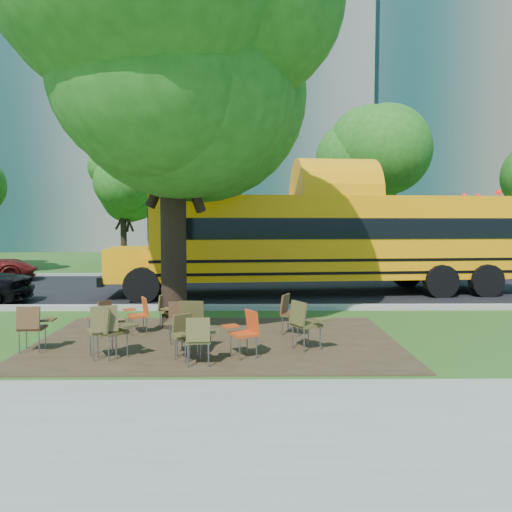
{
  "coord_description": "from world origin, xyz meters",
  "views": [
    {
      "loc": [
        1.66,
        -10.21,
        2.37
      ],
      "look_at": [
        1.81,
        4.16,
        1.37
      ],
      "focal_mm": 35.0,
      "sensor_mm": 36.0,
      "label": 1
    }
  ],
  "objects_px": {
    "school_bus": "(330,238)",
    "chair_6": "(245,329)",
    "chair_2": "(105,326)",
    "chair_9": "(139,312)",
    "chair_3": "(189,322)",
    "chair_12": "(290,310)",
    "chair_5": "(185,333)",
    "chair_1": "(110,327)",
    "chair_10": "(168,308)",
    "chair_8": "(102,314)",
    "chair_0": "(33,324)",
    "chair_4": "(200,336)",
    "chair_7": "(305,320)",
    "main_tree": "(171,51)",
    "chair_11": "(180,317)"
  },
  "relations": [
    {
      "from": "school_bus",
      "to": "chair_6",
      "type": "relative_size",
      "value": 15.64
    },
    {
      "from": "chair_2",
      "to": "chair_9",
      "type": "height_order",
      "value": "chair_2"
    },
    {
      "from": "chair_9",
      "to": "chair_3",
      "type": "bearing_deg",
      "value": -166.94
    },
    {
      "from": "chair_6",
      "to": "chair_12",
      "type": "distance_m",
      "value": 1.92
    },
    {
      "from": "chair_5",
      "to": "chair_3",
      "type": "bearing_deg",
      "value": -134.16
    },
    {
      "from": "chair_1",
      "to": "chair_10",
      "type": "relative_size",
      "value": 1.18
    },
    {
      "from": "chair_8",
      "to": "chair_12",
      "type": "relative_size",
      "value": 0.89
    },
    {
      "from": "chair_6",
      "to": "chair_9",
      "type": "bearing_deg",
      "value": 21.26
    },
    {
      "from": "chair_0",
      "to": "chair_1",
      "type": "relative_size",
      "value": 0.95
    },
    {
      "from": "chair_2",
      "to": "chair_4",
      "type": "relative_size",
      "value": 1.15
    },
    {
      "from": "chair_9",
      "to": "chair_10",
      "type": "bearing_deg",
      "value": -72.42
    },
    {
      "from": "chair_3",
      "to": "chair_4",
      "type": "relative_size",
      "value": 1.14
    },
    {
      "from": "chair_2",
      "to": "chair_7",
      "type": "height_order",
      "value": "chair_2"
    },
    {
      "from": "chair_5",
      "to": "chair_9",
      "type": "height_order",
      "value": "chair_5"
    },
    {
      "from": "chair_10",
      "to": "chair_9",
      "type": "bearing_deg",
      "value": -15.96
    },
    {
      "from": "chair_9",
      "to": "chair_0",
      "type": "bearing_deg",
      "value": 108.61
    },
    {
      "from": "chair_12",
      "to": "chair_5",
      "type": "bearing_deg",
      "value": -20.93
    },
    {
      "from": "chair_2",
      "to": "chair_8",
      "type": "xyz_separation_m",
      "value": [
        -0.55,
        1.69,
        -0.12
      ]
    },
    {
      "from": "main_tree",
      "to": "chair_5",
      "type": "bearing_deg",
      "value": -77.61
    },
    {
      "from": "chair_5",
      "to": "chair_0",
      "type": "bearing_deg",
      "value": -53.13
    },
    {
      "from": "main_tree",
      "to": "chair_0",
      "type": "xyz_separation_m",
      "value": [
        -2.22,
        -2.07,
        -5.46
      ]
    },
    {
      "from": "chair_3",
      "to": "chair_7",
      "type": "height_order",
      "value": "chair_3"
    },
    {
      "from": "chair_6",
      "to": "chair_8",
      "type": "distance_m",
      "value": 3.36
    },
    {
      "from": "main_tree",
      "to": "chair_12",
      "type": "distance_m",
      "value": 6.06
    },
    {
      "from": "chair_10",
      "to": "chair_12",
      "type": "relative_size",
      "value": 0.9
    },
    {
      "from": "chair_9",
      "to": "chair_10",
      "type": "height_order",
      "value": "chair_9"
    },
    {
      "from": "chair_2",
      "to": "chair_7",
      "type": "xyz_separation_m",
      "value": [
        3.48,
        0.51,
        -0.02
      ]
    },
    {
      "from": "chair_6",
      "to": "chair_11",
      "type": "height_order",
      "value": "chair_11"
    },
    {
      "from": "chair_1",
      "to": "chair_6",
      "type": "xyz_separation_m",
      "value": [
        2.31,
        0.09,
        -0.05
      ]
    },
    {
      "from": "main_tree",
      "to": "chair_6",
      "type": "distance_m",
      "value": 6.2
    },
    {
      "from": "chair_1",
      "to": "chair_11",
      "type": "distance_m",
      "value": 1.51
    },
    {
      "from": "chair_7",
      "to": "chair_10",
      "type": "distance_m",
      "value": 3.36
    },
    {
      "from": "main_tree",
      "to": "chair_3",
      "type": "height_order",
      "value": "main_tree"
    },
    {
      "from": "main_tree",
      "to": "chair_2",
      "type": "relative_size",
      "value": 10.01
    },
    {
      "from": "chair_5",
      "to": "chair_7",
      "type": "xyz_separation_m",
      "value": [
        2.1,
        0.62,
        0.08
      ]
    },
    {
      "from": "chair_4",
      "to": "chair_7",
      "type": "xyz_separation_m",
      "value": [
        1.81,
        0.95,
        0.06
      ]
    },
    {
      "from": "chair_2",
      "to": "chair_12",
      "type": "relative_size",
      "value": 1.12
    },
    {
      "from": "chair_3",
      "to": "chair_4",
      "type": "xyz_separation_m",
      "value": [
        0.27,
        -0.75,
        -0.07
      ]
    },
    {
      "from": "chair_4",
      "to": "chair_11",
      "type": "bearing_deg",
      "value": 105.73
    },
    {
      "from": "chair_2",
      "to": "chair_12",
      "type": "bearing_deg",
      "value": 2.97
    },
    {
      "from": "chair_0",
      "to": "chair_5",
      "type": "distance_m",
      "value": 2.85
    },
    {
      "from": "chair_8",
      "to": "chair_9",
      "type": "relative_size",
      "value": 0.98
    },
    {
      "from": "main_tree",
      "to": "chair_5",
      "type": "relative_size",
      "value": 12.06
    },
    {
      "from": "chair_6",
      "to": "chair_12",
      "type": "relative_size",
      "value": 0.97
    },
    {
      "from": "chair_1",
      "to": "chair_7",
      "type": "xyz_separation_m",
      "value": [
        3.38,
        0.52,
        0.01
      ]
    },
    {
      "from": "chair_7",
      "to": "chair_2",
      "type": "bearing_deg",
      "value": -111.58
    },
    {
      "from": "chair_1",
      "to": "chair_10",
      "type": "distance_m",
      "value": 2.46
    },
    {
      "from": "chair_9",
      "to": "chair_4",
      "type": "bearing_deg",
      "value": -171.78
    },
    {
      "from": "chair_7",
      "to": "chair_12",
      "type": "height_order",
      "value": "chair_7"
    },
    {
      "from": "chair_6",
      "to": "school_bus",
      "type": "bearing_deg",
      "value": -48.57
    }
  ]
}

